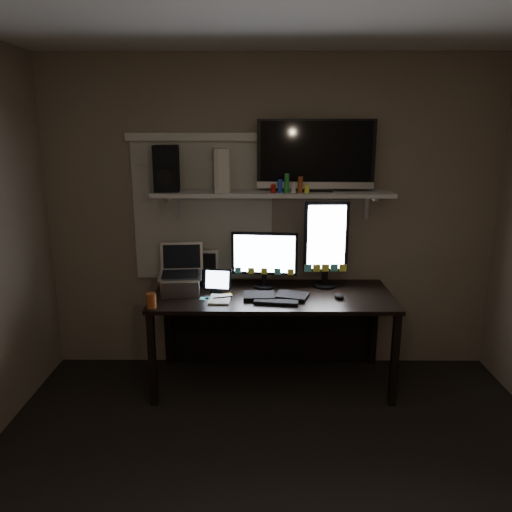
{
  "coord_description": "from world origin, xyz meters",
  "views": [
    {
      "loc": [
        -0.11,
        -2.15,
        1.94
      ],
      "look_at": [
        -0.12,
        1.25,
        1.07
      ],
      "focal_mm": 35.0,
      "sensor_mm": 36.0,
      "label": 1
    }
  ],
  "objects_px": {
    "keyboard": "(275,296)",
    "mouse": "(339,296)",
    "monitor_portrait": "(326,244)",
    "tv": "(316,156)",
    "game_console": "(221,170)",
    "speaker": "(167,168)",
    "tablet": "(218,281)",
    "monitor_landscape": "(264,260)",
    "laptop": "(180,271)",
    "desk": "(272,310)",
    "cup": "(151,301)"
  },
  "relations": [
    {
      "from": "keyboard",
      "to": "mouse",
      "type": "relative_size",
      "value": 4.84
    },
    {
      "from": "monitor_portrait",
      "to": "tv",
      "type": "height_order",
      "value": "tv"
    },
    {
      "from": "game_console",
      "to": "tv",
      "type": "bearing_deg",
      "value": -11.32
    },
    {
      "from": "monitor_portrait",
      "to": "speaker",
      "type": "height_order",
      "value": "speaker"
    },
    {
      "from": "tablet",
      "to": "speaker",
      "type": "height_order",
      "value": "speaker"
    },
    {
      "from": "monitor_landscape",
      "to": "tablet",
      "type": "bearing_deg",
      "value": -154.77
    },
    {
      "from": "laptop",
      "to": "game_console",
      "type": "xyz_separation_m",
      "value": [
        0.3,
        0.22,
        0.73
      ]
    },
    {
      "from": "monitor_landscape",
      "to": "laptop",
      "type": "bearing_deg",
      "value": -160.26
    },
    {
      "from": "keyboard",
      "to": "speaker",
      "type": "relative_size",
      "value": 1.42
    },
    {
      "from": "desk",
      "to": "monitor_portrait",
      "type": "height_order",
      "value": "monitor_portrait"
    },
    {
      "from": "cup",
      "to": "game_console",
      "type": "relative_size",
      "value": 0.32
    },
    {
      "from": "keyboard",
      "to": "tv",
      "type": "distance_m",
      "value": 1.1
    },
    {
      "from": "monitor_landscape",
      "to": "tv",
      "type": "xyz_separation_m",
      "value": [
        0.38,
        0.08,
        0.79
      ]
    },
    {
      "from": "monitor_portrait",
      "to": "cup",
      "type": "relative_size",
      "value": 6.74
    },
    {
      "from": "keyboard",
      "to": "game_console",
      "type": "xyz_separation_m",
      "value": [
        -0.41,
        0.32,
        0.89
      ]
    },
    {
      "from": "game_console",
      "to": "tablet",
      "type": "bearing_deg",
      "value": -111.49
    },
    {
      "from": "monitor_portrait",
      "to": "tv",
      "type": "bearing_deg",
      "value": 150.29
    },
    {
      "from": "game_console",
      "to": "monitor_landscape",
      "type": "bearing_deg",
      "value": -23.83
    },
    {
      "from": "mouse",
      "to": "game_console",
      "type": "xyz_separation_m",
      "value": [
        -0.88,
        0.32,
        0.89
      ]
    },
    {
      "from": "keyboard",
      "to": "tv",
      "type": "height_order",
      "value": "tv"
    },
    {
      "from": "desk",
      "to": "speaker",
      "type": "height_order",
      "value": "speaker"
    },
    {
      "from": "cup",
      "to": "game_console",
      "type": "xyz_separation_m",
      "value": [
        0.46,
        0.52,
        0.86
      ]
    },
    {
      "from": "monitor_landscape",
      "to": "cup",
      "type": "xyz_separation_m",
      "value": [
        -0.79,
        -0.46,
        -0.17
      ]
    },
    {
      "from": "game_console",
      "to": "speaker",
      "type": "xyz_separation_m",
      "value": [
        -0.41,
        -0.0,
        0.01
      ]
    },
    {
      "from": "tv",
      "to": "laptop",
      "type": "bearing_deg",
      "value": -163.45
    },
    {
      "from": "tablet",
      "to": "speaker",
      "type": "relative_size",
      "value": 0.62
    },
    {
      "from": "keyboard",
      "to": "tablet",
      "type": "height_order",
      "value": "tablet"
    },
    {
      "from": "monitor_portrait",
      "to": "mouse",
      "type": "relative_size",
      "value": 6.91
    },
    {
      "from": "monitor_landscape",
      "to": "tv",
      "type": "bearing_deg",
      "value": 18.52
    },
    {
      "from": "cup",
      "to": "game_console",
      "type": "bearing_deg",
      "value": 48.35
    },
    {
      "from": "monitor_portrait",
      "to": "game_console",
      "type": "distance_m",
      "value": 0.98
    },
    {
      "from": "keyboard",
      "to": "cup",
      "type": "xyz_separation_m",
      "value": [
        -0.87,
        -0.21,
        0.04
      ]
    },
    {
      "from": "laptop",
      "to": "game_console",
      "type": "relative_size",
      "value": 1.13
    },
    {
      "from": "desk",
      "to": "cup",
      "type": "relative_size",
      "value": 17.59
    },
    {
      "from": "speaker",
      "to": "tv",
      "type": "bearing_deg",
      "value": -5.16
    },
    {
      "from": "monitor_portrait",
      "to": "mouse",
      "type": "bearing_deg",
      "value": -78.7
    },
    {
      "from": "monitor_portrait",
      "to": "game_console",
      "type": "bearing_deg",
      "value": 175.87
    },
    {
      "from": "tv",
      "to": "game_console",
      "type": "bearing_deg",
      "value": -174.9
    },
    {
      "from": "cup",
      "to": "tv",
      "type": "height_order",
      "value": "tv"
    },
    {
      "from": "keyboard",
      "to": "tv",
      "type": "xyz_separation_m",
      "value": [
        0.3,
        0.34,
        1.0
      ]
    },
    {
      "from": "desk",
      "to": "mouse",
      "type": "xyz_separation_m",
      "value": [
        0.49,
        -0.22,
        0.19
      ]
    },
    {
      "from": "monitor_portrait",
      "to": "speaker",
      "type": "bearing_deg",
      "value": 176.62
    },
    {
      "from": "desk",
      "to": "tv",
      "type": "distance_m",
      "value": 1.24
    },
    {
      "from": "desk",
      "to": "laptop",
      "type": "relative_size",
      "value": 4.99
    },
    {
      "from": "mouse",
      "to": "tv",
      "type": "xyz_separation_m",
      "value": [
        -0.16,
        0.34,
        1.0
      ]
    },
    {
      "from": "keyboard",
      "to": "game_console",
      "type": "height_order",
      "value": "game_console"
    },
    {
      "from": "monitor_portrait",
      "to": "cup",
      "type": "bearing_deg",
      "value": -160.9
    },
    {
      "from": "laptop",
      "to": "desk",
      "type": "bearing_deg",
      "value": 4.31
    },
    {
      "from": "mouse",
      "to": "tablet",
      "type": "relative_size",
      "value": 0.47
    },
    {
      "from": "laptop",
      "to": "game_console",
      "type": "bearing_deg",
      "value": 30.16
    }
  ]
}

